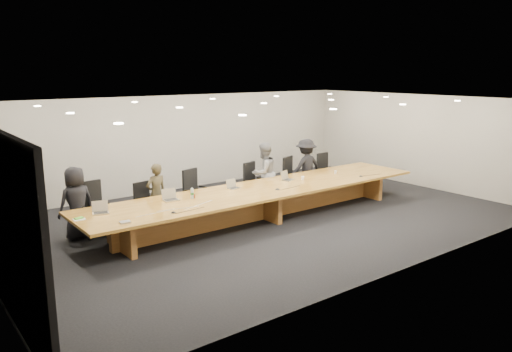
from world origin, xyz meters
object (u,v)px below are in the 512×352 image
(conference_table, at_px, (264,198))
(chair_left, at_px, (147,203))
(av_box, at_px, (125,222))
(chair_right, at_px, (295,176))
(amber_mug, at_px, (194,196))
(mic_right, at_px, (361,176))
(person_c, at_px, (264,173))
(mic_center, at_px, (277,189))
(laptop_b, at_px, (171,195))
(chair_far_left, at_px, (96,209))
(laptop_d, at_px, (288,176))
(mic_left, at_px, (173,212))
(person_d, at_px, (306,167))
(paper_cup_near, at_px, (303,178))
(person_a, at_px, (76,203))
(laptop_a, at_px, (100,207))
(chair_mid_left, at_px, (197,192))
(chair_mid_right, at_px, (256,183))
(chair_far_right, at_px, (328,171))
(laptop_c, at_px, (234,184))
(person_b, at_px, (156,194))
(water_bottle, at_px, (192,194))
(paper_cup_far, at_px, (335,172))

(conference_table, relative_size, chair_left, 9.02)
(chair_left, xyz_separation_m, av_box, (-1.32, -1.90, 0.27))
(chair_left, relative_size, chair_right, 0.87)
(amber_mug, height_order, mic_right, amber_mug)
(person_c, relative_size, mic_center, 13.61)
(laptop_b, height_order, mic_right, laptop_b)
(chair_far_left, bearing_deg, mic_center, -27.81)
(laptop_d, height_order, mic_left, laptop_d)
(person_c, bearing_deg, person_d, 173.49)
(paper_cup_near, bearing_deg, person_a, 167.95)
(laptop_d, relative_size, av_box, 1.64)
(chair_left, bearing_deg, chair_right, -11.63)
(conference_table, relative_size, laptop_d, 28.61)
(person_d, distance_m, mic_center, 2.73)
(laptop_a, bearing_deg, mic_left, -18.92)
(chair_mid_left, distance_m, chair_mid_right, 1.80)
(chair_far_left, xyz_separation_m, chair_left, (1.22, 0.10, -0.10))
(chair_far_right, height_order, laptop_d, chair_far_right)
(chair_mid_left, distance_m, laptop_b, 1.56)
(laptop_c, xyz_separation_m, paper_cup_near, (1.95, -0.29, -0.07))
(chair_far_right, bearing_deg, chair_mid_left, 176.23)
(person_c, height_order, mic_left, person_c)
(av_box, bearing_deg, chair_mid_left, 42.97)
(mic_left, distance_m, mic_center, 2.90)
(laptop_a, relative_size, amber_mug, 3.51)
(person_c, height_order, mic_center, person_c)
(amber_mug, bearing_deg, person_b, 112.75)
(chair_mid_right, xyz_separation_m, mic_left, (-3.42, -1.79, 0.20))
(paper_cup_near, distance_m, mic_left, 4.14)
(water_bottle, relative_size, mic_right, 2.09)
(person_b, xyz_separation_m, water_bottle, (0.38, -0.99, 0.15))
(laptop_b, height_order, amber_mug, laptop_b)
(conference_table, bearing_deg, chair_far_right, 19.92)
(chair_mid_left, relative_size, chair_far_right, 1.05)
(person_b, relative_size, person_d, 0.89)
(chair_right, bearing_deg, paper_cup_far, -78.58)
(chair_far_left, relative_size, laptop_d, 3.82)
(laptop_a, bearing_deg, chair_mid_right, 28.49)
(mic_right, bearing_deg, chair_mid_right, 141.27)
(person_d, bearing_deg, av_box, 17.71)
(person_b, bearing_deg, water_bottle, 104.17)
(laptop_b, bearing_deg, chair_left, 101.91)
(person_c, xyz_separation_m, mic_right, (1.98, -1.66, -0.06))
(person_b, bearing_deg, conference_table, 145.07)
(chair_mid_left, bearing_deg, paper_cup_far, -32.57)
(laptop_d, bearing_deg, person_a, 150.13)
(amber_mug, bearing_deg, person_a, 154.39)
(person_d, relative_size, laptop_d, 5.10)
(chair_right, height_order, person_d, person_d)
(paper_cup_near, bearing_deg, laptop_c, 171.50)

